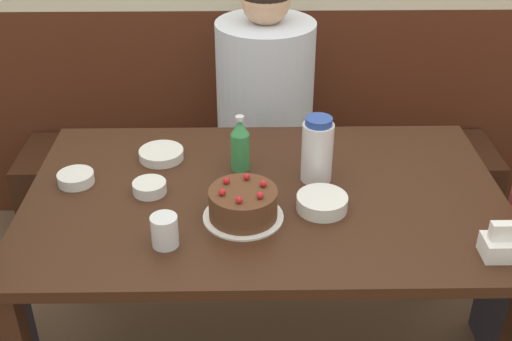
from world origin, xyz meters
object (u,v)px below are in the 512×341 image
bowl_side_dish (150,187)px  glass_water_tall (165,231)px  water_pitcher (317,150)px  birthday_cake (243,204)px  napkin_holder (504,244)px  bowl_rice_small (322,203)px  bench_seat (259,193)px  bowl_sauce_shallow (76,178)px  soju_bottle (240,144)px  bowl_soup_white (161,154)px  person_grey_tee (265,127)px

bowl_side_dish → glass_water_tall: 0.27m
water_pitcher → bowl_side_dish: water_pitcher is taller
birthday_cake → napkin_holder: size_ratio=2.12×
water_pitcher → bowl_side_dish: size_ratio=2.08×
bowl_rice_small → bench_seat: bearing=100.1°
bowl_sauce_shallow → napkin_holder: bearing=-17.7°
soju_bottle → napkin_holder: (0.69, -0.47, -0.05)m
water_pitcher → bowl_rice_small: size_ratio=1.42×
bench_seat → bowl_soup_white: 0.89m
water_pitcher → soju_bottle: water_pitcher is taller
bowl_side_dish → glass_water_tall: bearing=-73.9°
glass_water_tall → bowl_rice_small: bearing=20.3°
glass_water_tall → water_pitcher: bearing=37.2°
soju_bottle → birthday_cake: bearing=-88.1°
glass_water_tall → bowl_soup_white: bearing=97.6°
bench_seat → soju_bottle: size_ratio=11.21×
napkin_holder → bowl_soup_white: bearing=150.7°
bench_seat → napkin_holder: napkin_holder is taller
birthday_cake → bowl_rice_small: size_ratio=1.55×
napkin_holder → glass_water_tall: napkin_holder is taller
soju_bottle → glass_water_tall: bearing=-116.5°
bowl_sauce_shallow → person_grey_tee: size_ratio=0.09×
birthday_cake → person_grey_tee: bearing=84.0°
water_pitcher → glass_water_tall: water_pitcher is taller
birthday_cake → bowl_soup_white: (-0.27, 0.35, -0.03)m
bench_seat → birthday_cake: size_ratio=9.04×
bench_seat → bowl_sauce_shallow: bowl_sauce_shallow is taller
birthday_cake → water_pitcher: size_ratio=1.09×
bowl_side_dish → water_pitcher: bearing=7.9°
bench_seat → napkin_holder: size_ratio=19.12×
birthday_cake → bowl_side_dish: bearing=154.2°
water_pitcher → napkin_holder: bearing=-41.2°
water_pitcher → bowl_sauce_shallow: (-0.75, -0.01, -0.09)m
water_pitcher → person_grey_tee: size_ratio=0.17×
bowl_soup_white → bench_seat: bearing=61.0°
water_pitcher → bowl_sauce_shallow: size_ratio=1.89×
water_pitcher → bowl_sauce_shallow: 0.76m
bowl_sauce_shallow → birthday_cake: bearing=-20.7°
bowl_side_dish → person_grey_tee: (0.37, 0.69, -0.15)m
bowl_side_dish → glass_water_tall: size_ratio=1.14×
bowl_rice_small → bowl_sauce_shallow: size_ratio=1.33×
napkin_holder → bowl_soup_white: 1.09m
glass_water_tall → bench_seat: bearing=75.7°
water_pitcher → bowl_side_dish: bearing=-172.1°
napkin_holder → glass_water_tall: 0.89m
soju_bottle → bowl_rice_small: size_ratio=1.25×
soju_bottle → glass_water_tall: soju_bottle is taller
glass_water_tall → person_grey_tee: bearing=72.8°
bench_seat → water_pitcher: size_ratio=9.87×
bowl_soup_white → bowl_rice_small: bowl_rice_small is taller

